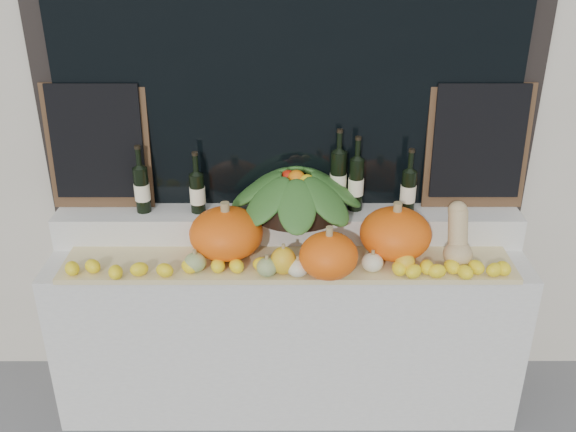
{
  "coord_description": "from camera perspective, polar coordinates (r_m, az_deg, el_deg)",
  "views": [
    {
      "loc": [
        -0.0,
        -1.19,
        2.42
      ],
      "look_at": [
        0.0,
        1.45,
        1.12
      ],
      "focal_mm": 40.0,
      "sensor_mm": 36.0,
      "label": 1
    }
  ],
  "objects": [
    {
      "name": "chalkboard_left",
      "position": [
        3.25,
        -16.56,
        6.11
      ],
      "size": [
        0.5,
        0.08,
        0.62
      ],
      "rotation": [
        -0.08,
        0.0,
        0.0
      ],
      "color": "#4C331E",
      "rests_on": "rear_tier"
    },
    {
      "name": "display_sill",
      "position": [
        3.36,
        -0.0,
        -9.88
      ],
      "size": [
        2.3,
        0.55,
        0.88
      ],
      "primitive_type": "cube",
      "color": "silver",
      "rests_on": "ground"
    },
    {
      "name": "wine_bottle_far_right",
      "position": [
        3.19,
        10.63,
        2.26
      ],
      "size": [
        0.08,
        0.08,
        0.32
      ],
      "color": "black",
      "rests_on": "rear_tier"
    },
    {
      "name": "pumpkin_center",
      "position": [
        2.85,
        3.63,
        -3.55
      ],
      "size": [
        0.35,
        0.35,
        0.21
      ],
      "primitive_type": "ellipsoid",
      "rotation": [
        0.0,
        0.0,
        0.41
      ],
      "color": "#FF610D",
      "rests_on": "straw_bedding"
    },
    {
      "name": "butternut_squash",
      "position": [
        3.04,
        14.86,
        -1.96
      ],
      "size": [
        0.13,
        0.2,
        0.29
      ],
      "color": "tan",
      "rests_on": "straw_bedding"
    },
    {
      "name": "wine_bottle_far_left",
      "position": [
        3.21,
        -12.86,
        2.37
      ],
      "size": [
        0.08,
        0.08,
        0.34
      ],
      "color": "black",
      "rests_on": "rear_tier"
    },
    {
      "name": "wine_bottle_tall",
      "position": [
        3.17,
        4.48,
        3.3
      ],
      "size": [
        0.08,
        0.08,
        0.41
      ],
      "color": "black",
      "rests_on": "rear_tier"
    },
    {
      "name": "chalkboard_right",
      "position": [
        3.25,
        16.54,
        6.12
      ],
      "size": [
        0.5,
        0.08,
        0.62
      ],
      "rotation": [
        -0.08,
        0.0,
        0.0
      ],
      "color": "#4C331E",
      "rests_on": "rear_tier"
    },
    {
      "name": "wine_bottle_near_left",
      "position": [
        3.16,
        -8.06,
        2.12
      ],
      "size": [
        0.08,
        0.08,
        0.31
      ],
      "color": "black",
      "rests_on": "rear_tier"
    },
    {
      "name": "straw_bedding",
      "position": [
        3.01,
        0.0,
        -4.31
      ],
      "size": [
        2.1,
        0.32,
        0.02
      ],
      "primitive_type": "cube",
      "color": "tan",
      "rests_on": "display_sill"
    },
    {
      "name": "produce_bowl",
      "position": [
        3.12,
        0.75,
        2.15
      ],
      "size": [
        0.69,
        0.69,
        0.23
      ],
      "color": "black",
      "rests_on": "rear_tier"
    },
    {
      "name": "pumpkin_right",
      "position": [
        3.04,
        9.53,
        -1.56
      ],
      "size": [
        0.34,
        0.34,
        0.24
      ],
      "primitive_type": "ellipsoid",
      "rotation": [
        0.0,
        0.0,
        0.02
      ],
      "color": "#FF610D",
      "rests_on": "straw_bedding"
    },
    {
      "name": "wine_bottle_near_right",
      "position": [
        3.16,
        6.06,
        2.9
      ],
      "size": [
        0.08,
        0.08,
        0.38
      ],
      "color": "black",
      "rests_on": "rear_tier"
    },
    {
      "name": "pumpkin_left",
      "position": [
        3.01,
        -5.51,
        -1.55
      ],
      "size": [
        0.44,
        0.44,
        0.24
      ],
      "primitive_type": "ellipsoid",
      "rotation": [
        0.0,
        0.0,
        0.34
      ],
      "color": "#FF610D",
      "rests_on": "straw_bedding"
    },
    {
      "name": "decorative_gourds",
      "position": [
        2.89,
        1.64,
        -4.24
      ],
      "size": [
        1.05,
        0.15,
        0.15
      ],
      "color": "#396A1F",
      "rests_on": "straw_bedding"
    },
    {
      "name": "lemon_heap",
      "position": [
        2.89,
        0.0,
        -4.66
      ],
      "size": [
        2.2,
        0.16,
        0.06
      ],
      "primitive_type": null,
      "color": "yellow",
      "rests_on": "straw_bedding"
    },
    {
      "name": "rear_tier",
      "position": [
        3.22,
        -0.0,
        -0.79
      ],
      "size": [
        2.3,
        0.25,
        0.16
      ],
      "primitive_type": "cube",
      "color": "silver",
      "rests_on": "display_sill"
    }
  ]
}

